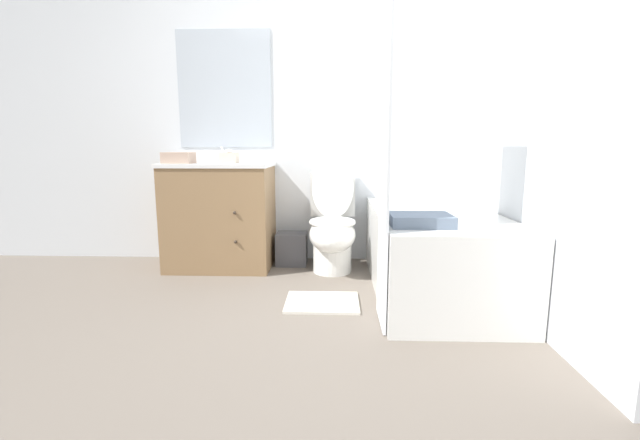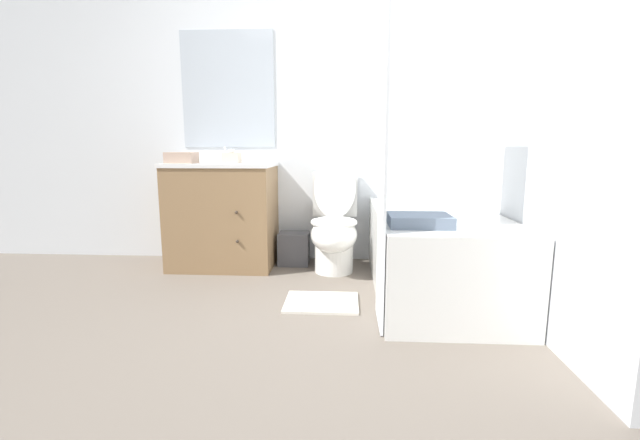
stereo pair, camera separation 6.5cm
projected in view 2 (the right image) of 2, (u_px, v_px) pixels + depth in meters
The scene contains 13 objects.
ground_plane at pixel (302, 350), 2.03m from camera, with size 14.00×14.00×0.00m, color #6B6056.
wall_back at pixel (322, 110), 3.51m from camera, with size 8.00×0.06×2.50m.
wall_right at pixel (514, 97), 2.58m from camera, with size 0.05×2.69×2.50m.
vanity_cabinet at pixel (223, 214), 3.41m from camera, with size 0.82×0.57×0.83m.
sink_faucet at pixel (228, 158), 3.52m from camera, with size 0.14×0.12×0.12m.
toilet at pixel (334, 227), 3.29m from camera, with size 0.36×0.69×0.87m.
bathtub at pixel (434, 252), 2.83m from camera, with size 0.77×1.57×0.53m.
shower_curtain at pixel (383, 149), 2.19m from camera, with size 0.02×0.35×1.87m.
wastebasket at pixel (294, 249), 3.50m from camera, with size 0.25×0.21×0.26m.
tissue_box at pixel (232, 157), 3.28m from camera, with size 0.12×0.12×0.11m.
hand_towel_folded at pixel (182, 158), 3.22m from camera, with size 0.21×0.18×0.08m.
bath_towel_folded at pixel (419, 220), 2.31m from camera, with size 0.33×0.26×0.06m.
bath_mat at pixel (322, 302), 2.64m from camera, with size 0.45×0.36×0.02m.
Camera 2 is at (0.20, -1.89, 0.96)m, focal length 24.00 mm.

